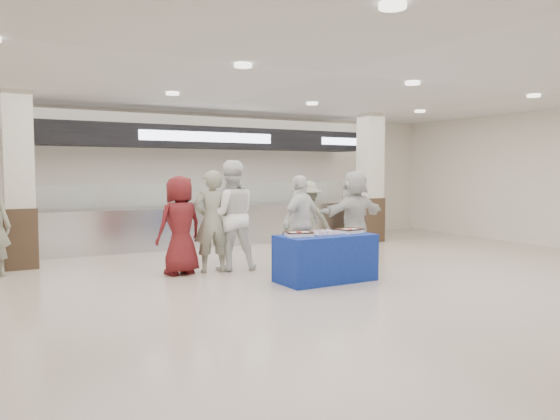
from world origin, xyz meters
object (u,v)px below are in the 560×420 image
display_table (325,258)px  sheet_cake_right (350,230)px  sheet_cake_left (299,233)px  civilian_white (355,215)px  cupcake_tray (325,233)px  chef_tall (231,215)px  chef_short (301,223)px  soldier_a (212,222)px  soldier_b (307,222)px  civilian_maroon (180,225)px

display_table → sheet_cake_right: 0.65m
display_table → sheet_cake_left: bearing=174.3°
sheet_cake_right → civilian_white: 1.86m
cupcake_tray → chef_tall: 1.90m
cupcake_tray → chef_short: size_ratio=0.25×
sheet_cake_left → soldier_a: 1.78m
chef_short → soldier_b: (0.52, 0.64, -0.06)m
display_table → sheet_cake_left: (-0.47, 0.04, 0.42)m
display_table → chef_tall: 1.99m
civilian_maroon → chef_short: size_ratio=1.00×
civilian_white → sheet_cake_right: bearing=45.4°
chef_tall → soldier_b: 1.62m
sheet_cake_right → chef_tall: size_ratio=0.22×
cupcake_tray → soldier_a: soldier_a is taller
civilian_maroon → soldier_b: size_ratio=1.07×
sheet_cake_left → chef_tall: (-0.44, 1.63, 0.19)m
soldier_a → chef_tall: bearing=-161.1°
sheet_cake_right → soldier_a: 2.39m
cupcake_tray → civilian_maroon: size_ratio=0.25×
sheet_cake_right → civilian_white: size_ratio=0.24×
chef_short → soldier_b: size_ratio=1.07×
sheet_cake_left → soldier_b: size_ratio=0.28×
sheet_cake_left → sheet_cake_right: same height
soldier_a → civilian_maroon: bearing=0.6°
sheet_cake_right → soldier_a: size_ratio=0.24×
sheet_cake_left → chef_tall: chef_tall is taller
display_table → chef_short: size_ratio=0.91×
soldier_b → civilian_maroon: bearing=14.4°
sheet_cake_left → cupcake_tray: sheet_cake_left is taller
sheet_cake_left → cupcake_tray: (0.47, -0.02, -0.01)m
cupcake_tray → chef_tall: (-0.92, 1.65, 0.19)m
chef_tall → chef_short: size_ratio=1.15×
cupcake_tray → soldier_a: size_ratio=0.24×
cupcake_tray → civilian_white: size_ratio=0.23×
sheet_cake_right → chef_tall: (-1.42, 1.63, 0.19)m
display_table → cupcake_tray: (0.00, 0.02, 0.41)m
soldier_a → civilian_white: 2.98m
display_table → civilian_maroon: civilian_maroon is taller
soldier_b → civilian_white: (0.99, -0.21, 0.11)m
chef_tall → sheet_cake_left: bearing=116.5°
cupcake_tray → sheet_cake_right: bearing=2.2°
display_table → sheet_cake_right: size_ratio=3.59×
display_table → soldier_b: 1.86m
sheet_cake_left → civilian_white: (2.15, 1.43, 0.10)m
sheet_cake_right → soldier_b: bearing=83.5°
soldier_b → soldier_a: bearing=17.0°
sheet_cake_right → civilian_maroon: bearing=144.6°
chef_tall → soldier_b: chef_tall is taller
soldier_a → chef_tall: chef_tall is taller
civilian_maroon → soldier_a: 0.56m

